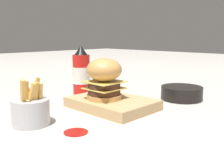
{
  "coord_description": "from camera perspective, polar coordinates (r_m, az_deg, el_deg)",
  "views": [
    {
      "loc": [
        0.61,
        -0.57,
        0.24
      ],
      "look_at": [
        0.02,
        0.04,
        0.08
      ],
      "focal_mm": 42.0,
      "sensor_mm": 36.0,
      "label": 1
    }
  ],
  "objects": [
    {
      "name": "spoon",
      "position": [
        0.96,
        -18.25,
        -4.16
      ],
      "size": [
        0.19,
        0.06,
        0.01
      ],
      "rotation": [
        0.0,
        0.0,
        2.94
      ],
      "color": "silver",
      "rests_on": "ground_plane"
    },
    {
      "name": "ketchup_puddle",
      "position": [
        0.68,
        -7.88,
        -10.28
      ],
      "size": [
        0.06,
        0.06,
        0.0
      ],
      "color": "#9E140F",
      "rests_on": "ground_plane"
    },
    {
      "name": "ground_plane",
      "position": [
        0.87,
        -2.76,
        -5.6
      ],
      "size": [
        6.0,
        6.0,
        0.0
      ],
      "primitive_type": "plane",
      "color": "#B7B2A8"
    },
    {
      "name": "serving_board",
      "position": [
        0.88,
        0.0,
        -4.26
      ],
      "size": [
        0.27,
        0.2,
        0.03
      ],
      "color": "tan",
      "rests_on": "ground_plane"
    },
    {
      "name": "burger",
      "position": [
        0.86,
        -1.65,
        1.25
      ],
      "size": [
        0.12,
        0.12,
        0.14
      ],
      "color": "tan",
      "rests_on": "serving_board"
    },
    {
      "name": "side_bowl",
      "position": [
        1.04,
        14.92,
        -1.81
      ],
      "size": [
        0.16,
        0.16,
        0.05
      ],
      "color": "black",
      "rests_on": "ground_plane"
    },
    {
      "name": "ketchup_bottle",
      "position": [
        1.1,
        -6.69,
        2.47
      ],
      "size": [
        0.07,
        0.07,
        0.2
      ],
      "color": "red",
      "rests_on": "ground_plane"
    },
    {
      "name": "fries_basket",
      "position": [
        0.75,
        -17.26,
        -5.63
      ],
      "size": [
        0.1,
        0.1,
        0.13
      ],
      "color": "#B7B7BC",
      "rests_on": "ground_plane"
    }
  ]
}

